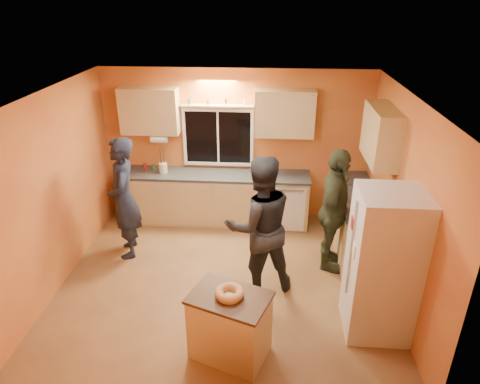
# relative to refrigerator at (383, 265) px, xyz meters

# --- Properties ---
(ground) EXTENTS (4.50, 4.50, 0.00)m
(ground) POSITION_rel_refrigerator_xyz_m (-1.89, 0.80, -0.90)
(ground) COLOR brown
(ground) RESTS_ON ground
(room_shell) EXTENTS (4.54, 4.04, 2.61)m
(room_shell) POSITION_rel_refrigerator_xyz_m (-1.77, 1.21, 0.72)
(room_shell) COLOR orange
(room_shell) RESTS_ON ground
(back_counter) EXTENTS (4.23, 0.62, 0.90)m
(back_counter) POSITION_rel_refrigerator_xyz_m (-1.88, 2.50, -0.45)
(back_counter) COLOR tan
(back_counter) RESTS_ON ground
(right_counter) EXTENTS (0.62, 1.84, 0.90)m
(right_counter) POSITION_rel_refrigerator_xyz_m (0.06, 1.30, -0.45)
(right_counter) COLOR tan
(right_counter) RESTS_ON ground
(refrigerator) EXTENTS (0.72, 0.70, 1.80)m
(refrigerator) POSITION_rel_refrigerator_xyz_m (0.00, 0.00, 0.00)
(refrigerator) COLOR silver
(refrigerator) RESTS_ON ground
(island) EXTENTS (0.97, 0.82, 0.80)m
(island) POSITION_rel_refrigerator_xyz_m (-1.69, -0.55, -0.49)
(island) COLOR tan
(island) RESTS_ON ground
(bundt_pastry) EXTENTS (0.31, 0.31, 0.09)m
(bundt_pastry) POSITION_rel_refrigerator_xyz_m (-1.69, -0.55, -0.05)
(bundt_pastry) COLOR #AF7A47
(bundt_pastry) RESTS_ON island
(person_left) EXTENTS (0.61, 0.77, 1.86)m
(person_left) POSITION_rel_refrigerator_xyz_m (-3.44, 1.39, 0.03)
(person_left) COLOR black
(person_left) RESTS_ON ground
(person_center) EXTENTS (1.11, 0.98, 1.92)m
(person_center) POSITION_rel_refrigerator_xyz_m (-1.41, 0.69, 0.06)
(person_center) COLOR black
(person_center) RESTS_ON ground
(person_right) EXTENTS (0.72, 1.15, 1.82)m
(person_right) POSITION_rel_refrigerator_xyz_m (-0.39, 1.25, 0.01)
(person_right) COLOR #2E3421
(person_right) RESTS_ON ground
(mixing_bowl) EXTENTS (0.50, 0.50, 0.10)m
(mixing_bowl) POSITION_rel_refrigerator_xyz_m (-1.43, 2.54, 0.05)
(mixing_bowl) COLOR black
(mixing_bowl) RESTS_ON back_counter
(utensil_crock) EXTENTS (0.14, 0.14, 0.17)m
(utensil_crock) POSITION_rel_refrigerator_xyz_m (-3.10, 2.49, 0.09)
(utensil_crock) COLOR beige
(utensil_crock) RESTS_ON back_counter
(potted_plant) EXTENTS (0.33, 0.31, 0.29)m
(potted_plant) POSITION_rel_refrigerator_xyz_m (0.05, 1.01, 0.15)
(potted_plant) COLOR gray
(potted_plant) RESTS_ON right_counter
(red_box) EXTENTS (0.18, 0.15, 0.07)m
(red_box) POSITION_rel_refrigerator_xyz_m (0.04, 1.61, 0.04)
(red_box) COLOR #A21A19
(red_box) RESTS_ON right_counter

